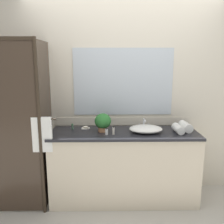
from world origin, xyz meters
name	(u,v)px	position (x,y,z in m)	size (l,w,h in m)	color
ground_plane	(124,198)	(0.00, 0.00, 0.00)	(8.00, 8.00, 0.00)	#B7B2A8
wall_back_with_mirror	(123,95)	(0.00, 0.34, 1.30)	(4.40, 0.06, 2.60)	beige
vanity_cabinet	(124,166)	(0.00, 0.01, 0.45)	(1.80, 0.58, 0.90)	beige
shower_enclosure	(13,127)	(-1.27, -0.19, 1.02)	(1.20, 0.59, 2.00)	#2D2319
sink_basin	(146,129)	(0.26, -0.01, 0.94)	(0.41, 0.32, 0.08)	white
faucet	(144,125)	(0.26, 0.16, 0.94)	(0.17, 0.14, 0.13)	silver
potted_plant	(103,122)	(-0.26, 0.03, 1.02)	(0.20, 0.20, 0.23)	#B77A51
soap_dish	(86,128)	(-0.49, 0.15, 0.91)	(0.10, 0.07, 0.04)	silver
amenity_bottle_lotion	(72,127)	(-0.65, 0.12, 0.93)	(0.03, 0.03, 0.07)	#4C7056
amenity_bottle_body_wash	(107,132)	(-0.22, -0.11, 0.94)	(0.03, 0.03, 0.08)	white
amenity_bottle_conditioner	(113,131)	(-0.13, -0.10, 0.95)	(0.03, 0.03, 0.10)	silver
rolled_towel_near_edge	(185,127)	(0.76, 0.04, 0.96)	(0.11, 0.11, 0.23)	white
rolled_towel_middle	(178,129)	(0.65, -0.04, 0.95)	(0.10, 0.10, 0.22)	white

